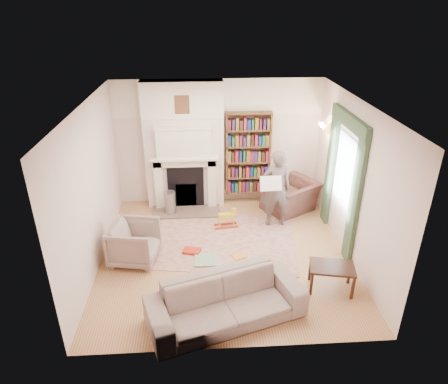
{
  "coord_description": "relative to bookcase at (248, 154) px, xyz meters",
  "views": [
    {
      "loc": [
        -0.41,
        -6.19,
        4.28
      ],
      "look_at": [
        0.0,
        0.25,
        1.15
      ],
      "focal_mm": 32.0,
      "sensor_mm": 36.0,
      "label": 1
    }
  ],
  "objects": [
    {
      "name": "wall_front",
      "position": [
        -0.65,
        -4.37,
        0.22
      ],
      "size": [
        4.5,
        0.0,
        4.5
      ],
      "primitive_type": "plane",
      "rotation": [
        -1.57,
        0.0,
        0.0
      ],
      "color": "beige",
      "rests_on": "floor"
    },
    {
      "name": "man_reading",
      "position": [
        0.45,
        -1.12,
        -0.35
      ],
      "size": [
        0.62,
        0.42,
        1.64
      ],
      "primitive_type": "imported",
      "rotation": [
        0.0,
        0.0,
        3.19
      ],
      "color": "#534642",
      "rests_on": "floor"
    },
    {
      "name": "fireplace",
      "position": [
        -1.4,
        -0.07,
        0.21
      ],
      "size": [
        1.7,
        0.58,
        2.8
      ],
      "color": "beige",
      "rests_on": "floor"
    },
    {
      "name": "newspaper",
      "position": [
        0.3,
        -1.32,
        -0.13
      ],
      "size": [
        0.43,
        0.14,
        0.29
      ],
      "primitive_type": "cube",
      "rotation": [
        -0.35,
        0.0,
        0.05
      ],
      "color": "white",
      "rests_on": "man_reading"
    },
    {
      "name": "ceiling",
      "position": [
        -0.65,
        -2.12,
        1.62
      ],
      "size": [
        4.5,
        4.5,
        0.0
      ],
      "primitive_type": "plane",
      "rotation": [
        3.14,
        0.0,
        0.0
      ],
      "color": "white",
      "rests_on": "wall_back"
    },
    {
      "name": "rug",
      "position": [
        -0.64,
        -1.69,
        -1.17
      ],
      "size": [
        3.04,
        2.5,
        0.01
      ],
      "primitive_type": "cube",
      "rotation": [
        0.0,
        0.0,
        -0.14
      ],
      "color": "#B9AA8C",
      "rests_on": "floor"
    },
    {
      "name": "wall_left",
      "position": [
        -2.9,
        -2.12,
        0.22
      ],
      "size": [
        0.0,
        4.5,
        4.5
      ],
      "primitive_type": "plane",
      "rotation": [
        1.57,
        0.0,
        1.57
      ],
      "color": "beige",
      "rests_on": "floor"
    },
    {
      "name": "wall_back",
      "position": [
        -0.65,
        0.13,
        0.22
      ],
      "size": [
        4.5,
        0.0,
        4.5
      ],
      "primitive_type": "plane",
      "rotation": [
        1.57,
        0.0,
        0.0
      ],
      "color": "beige",
      "rests_on": "floor"
    },
    {
      "name": "paraffin_heater",
      "position": [
        -1.74,
        -0.56,
        -0.9
      ],
      "size": [
        0.29,
        0.29,
        0.55
      ],
      "primitive_type": "cylinder",
      "rotation": [
        0.0,
        0.0,
        0.23
      ],
      "color": "#94959B",
      "rests_on": "floor"
    },
    {
      "name": "game_box_lid",
      "position": [
        -1.27,
        -2.06,
        -1.14
      ],
      "size": [
        0.36,
        0.28,
        0.05
      ],
      "primitive_type": "cube",
      "rotation": [
        0.0,
        0.0,
        -0.25
      ],
      "color": "#AF2514",
      "rests_on": "rug"
    },
    {
      "name": "pelmet",
      "position": [
        1.54,
        -1.72,
        1.2
      ],
      "size": [
        0.09,
        1.7,
        0.24
      ],
      "primitive_type": "cube",
      "color": "#2D452C",
      "rests_on": "wall_right"
    },
    {
      "name": "rocking_horse",
      "position": [
        -0.57,
        -1.18,
        -0.96
      ],
      "size": [
        0.51,
        0.25,
        0.43
      ],
      "primitive_type": null,
      "rotation": [
        0.0,
        0.0,
        0.12
      ],
      "color": "gold",
      "rests_on": "rug"
    },
    {
      "name": "window",
      "position": [
        1.58,
        -1.72,
        0.27
      ],
      "size": [
        0.02,
        0.9,
        1.3
      ],
      "primitive_type": "cube",
      "color": "silver",
      "rests_on": "wall_right"
    },
    {
      "name": "coffee_table",
      "position": [
        1.0,
        -3.24,
        -0.95
      ],
      "size": [
        0.78,
        0.58,
        0.45
      ],
      "primitive_type": null,
      "rotation": [
        0.0,
        0.0,
        -0.2
      ],
      "color": "#381E13",
      "rests_on": "floor"
    },
    {
      "name": "wall_right",
      "position": [
        1.6,
        -2.12,
        0.22
      ],
      "size": [
        0.0,
        4.5,
        4.5
      ],
      "primitive_type": "plane",
      "rotation": [
        1.57,
        0.0,
        -1.57
      ],
      "color": "beige",
      "rests_on": "floor"
    },
    {
      "name": "armchair_left",
      "position": [
        -2.28,
        -2.23,
        -0.81
      ],
      "size": [
        0.93,
        0.91,
        0.74
      ],
      "primitive_type": "imported",
      "rotation": [
        0.0,
        0.0,
        1.4
      ],
      "color": "#A9A08B",
      "rests_on": "floor"
    },
    {
      "name": "curtain_right",
      "position": [
        1.55,
        -1.02,
        0.02
      ],
      "size": [
        0.07,
        0.32,
        2.4
      ],
      "primitive_type": "cube",
      "color": "#2D452C",
      "rests_on": "floor"
    },
    {
      "name": "bookcase",
      "position": [
        0.0,
        0.0,
        0.0
      ],
      "size": [
        1.0,
        0.24,
        1.85
      ],
      "primitive_type": "cube",
      "color": "brown",
      "rests_on": "floor"
    },
    {
      "name": "floor",
      "position": [
        -0.65,
        -2.12,
        -1.18
      ],
      "size": [
        4.5,
        4.5,
        0.0
      ],
      "primitive_type": "plane",
      "color": "#99613D",
      "rests_on": "ground"
    },
    {
      "name": "armchair_reading",
      "position": [
        0.9,
        -0.52,
        -0.83
      ],
      "size": [
        1.38,
        1.34,
        0.69
      ],
      "primitive_type": "imported",
      "rotation": [
        0.0,
        0.0,
        3.69
      ],
      "color": "#462925",
      "rests_on": "floor"
    },
    {
      "name": "wall_sconce",
      "position": [
        1.38,
        -0.62,
        0.72
      ],
      "size": [
        0.2,
        0.24,
        0.24
      ],
      "primitive_type": null,
      "color": "gold",
      "rests_on": "wall_right"
    },
    {
      "name": "comic_annuals",
      "position": [
        -0.25,
        -2.39,
        -1.16
      ],
      "size": [
        0.59,
        0.5,
        0.02
      ],
      "color": "red",
      "rests_on": "rug"
    },
    {
      "name": "sofa",
      "position": [
        -0.74,
        -3.81,
        -0.84
      ],
      "size": [
        2.43,
        1.56,
        0.66
      ],
      "primitive_type": "imported",
      "rotation": [
        0.0,
        0.0,
        0.32
      ],
      "color": "#A19885",
      "rests_on": "floor"
    },
    {
      "name": "board_game",
      "position": [
        -1.01,
        -2.35,
        -1.15
      ],
      "size": [
        0.4,
        0.4,
        0.03
      ],
      "primitive_type": "cube",
      "rotation": [
        0.0,
        0.0,
        -0.01
      ],
      "color": "#BDC445",
      "rests_on": "rug"
    },
    {
      "name": "curtain_left",
      "position": [
        1.55,
        -2.42,
        0.02
      ],
      "size": [
        0.07,
        0.32,
        2.4
      ],
      "primitive_type": "cube",
      "color": "#2D452C",
      "rests_on": "floor"
    }
  ]
}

